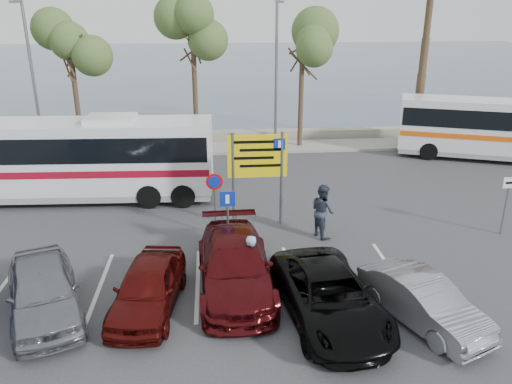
{
  "coord_description": "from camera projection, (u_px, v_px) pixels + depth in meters",
  "views": [
    {
      "loc": [
        -0.63,
        -14.23,
        7.82
      ],
      "look_at": [
        0.93,
        3.0,
        1.38
      ],
      "focal_mm": 35.0,
      "sensor_mm": 36.0,
      "label": 1
    }
  ],
  "objects": [
    {
      "name": "ground",
      "position": [
        236.0,
        265.0,
        16.07
      ],
      "size": [
        120.0,
        120.0,
        0.0
      ],
      "primitive_type": "plane",
      "color": "#37373A",
      "rests_on": "ground"
    },
    {
      "name": "kerb_strip",
      "position": [
        223.0,
        148.0,
        29.11
      ],
      "size": [
        44.0,
        2.4,
        0.15
      ],
      "primitive_type": "cube",
      "color": "gray",
      "rests_on": "ground"
    },
    {
      "name": "seawall",
      "position": [
        222.0,
        136.0,
        30.89
      ],
      "size": [
        48.0,
        0.8,
        0.6
      ],
      "primitive_type": "cube",
      "color": "gray",
      "rests_on": "ground"
    },
    {
      "name": "sea",
      "position": [
        214.0,
        64.0,
        72.06
      ],
      "size": [
        140.0,
        140.0,
        0.0
      ],
      "primitive_type": "plane",
      "color": "#39485C",
      "rests_on": "ground"
    },
    {
      "name": "tree_left",
      "position": [
        69.0,
        43.0,
        26.36
      ],
      "size": [
        3.2,
        3.2,
        7.2
      ],
      "color": "#382619",
      "rests_on": "kerb_strip"
    },
    {
      "name": "tree_mid",
      "position": [
        192.0,
        30.0,
        26.68
      ],
      "size": [
        3.2,
        3.2,
        8.0
      ],
      "color": "#382619",
      "rests_on": "kerb_strip"
    },
    {
      "name": "tree_right",
      "position": [
        303.0,
        39.0,
        27.36
      ],
      "size": [
        3.2,
        3.2,
        7.4
      ],
      "color": "#382619",
      "rests_on": "kerb_strip"
    },
    {
      "name": "street_lamp_left",
      "position": [
        32.0,
        72.0,
        26.24
      ],
      "size": [
        0.45,
        1.15,
        8.01
      ],
      "color": "slate",
      "rests_on": "kerb_strip"
    },
    {
      "name": "street_lamp_right",
      "position": [
        276.0,
        69.0,
        27.33
      ],
      "size": [
        0.45,
        1.15,
        8.01
      ],
      "color": "slate",
      "rests_on": "kerb_strip"
    },
    {
      "name": "direction_sign",
      "position": [
        258.0,
        163.0,
        18.29
      ],
      "size": [
        2.2,
        0.12,
        3.6
      ],
      "color": "slate",
      "rests_on": "ground"
    },
    {
      "name": "sign_no_stop",
      "position": [
        215.0,
        194.0,
        17.69
      ],
      "size": [
        0.6,
        0.08,
        2.35
      ],
      "color": "slate",
      "rests_on": "ground"
    },
    {
      "name": "sign_parking",
      "position": [
        228.0,
        214.0,
        16.27
      ],
      "size": [
        0.5,
        0.07,
        2.25
      ],
      "color": "slate",
      "rests_on": "ground"
    },
    {
      "name": "sign_taxi",
      "position": [
        507.0,
        198.0,
        17.79
      ],
      "size": [
        0.5,
        0.07,
        2.2
      ],
      "color": "slate",
      "rests_on": "ground"
    },
    {
      "name": "lane_markings",
      "position": [
        200.0,
        283.0,
        15.03
      ],
      "size": [
        12.02,
        4.2,
        0.01
      ],
      "primitive_type": null,
      "color": "silver",
      "rests_on": "ground"
    },
    {
      "name": "coach_bus_left",
      "position": [
        73.0,
        162.0,
        21.0
      ],
      "size": [
        11.76,
        3.02,
        3.63
      ],
      "color": "silver",
      "rests_on": "ground"
    },
    {
      "name": "coach_bus_right",
      "position": [
        506.0,
        131.0,
        26.57
      ],
      "size": [
        11.07,
        6.11,
        3.42
      ],
      "color": "silver",
      "rests_on": "ground"
    },
    {
      "name": "car_silver_a",
      "position": [
        43.0,
        290.0,
        13.26
      ],
      "size": [
        3.17,
        4.71,
        1.49
      ],
      "primitive_type": "imported",
      "rotation": [
        0.0,
        0.0,
        0.36
      ],
      "color": "slate",
      "rests_on": "ground"
    },
    {
      "name": "car_maroon",
      "position": [
        235.0,
        265.0,
        14.52
      ],
      "size": [
        2.24,
        5.22,
        1.5
      ],
      "primitive_type": "imported",
      "rotation": [
        0.0,
        0.0,
        0.03
      ],
      "color": "#490C0F",
      "rests_on": "ground"
    },
    {
      "name": "car_red",
      "position": [
        148.0,
        287.0,
        13.54
      ],
      "size": [
        2.11,
        4.15,
        1.36
      ],
      "primitive_type": "imported",
      "rotation": [
        0.0,
        0.0,
        -0.13
      ],
      "color": "#4A0C0A",
      "rests_on": "ground"
    },
    {
      "name": "suv_black",
      "position": [
        329.0,
        296.0,
        13.12
      ],
      "size": [
        2.82,
        5.1,
        1.35
      ],
      "primitive_type": "imported",
      "rotation": [
        0.0,
        0.0,
        0.12
      ],
      "color": "black",
      "rests_on": "ground"
    },
    {
      "name": "car_silver_b",
      "position": [
        423.0,
        301.0,
        12.97
      ],
      "size": [
        2.75,
        4.06,
        1.27
      ],
      "primitive_type": "imported",
      "rotation": [
        0.0,
        0.0,
        0.41
      ],
      "color": "gray",
      "rests_on": "ground"
    },
    {
      "name": "pedestrian_near",
      "position": [
        250.0,
        263.0,
        14.43
      ],
      "size": [
        0.74,
        0.73,
        1.72
      ],
      "primitive_type": "imported",
      "rotation": [
        0.0,
        0.0,
        3.87
      ],
      "color": "#8DADCD",
      "rests_on": "ground"
    },
    {
      "name": "pedestrian_far",
      "position": [
        323.0,
        211.0,
        17.8
      ],
      "size": [
        1.04,
        1.16,
        1.96
      ],
      "primitive_type": "imported",
      "rotation": [
        0.0,
        0.0,
        1.95
      ],
      "color": "#2E3545",
      "rests_on": "ground"
    }
  ]
}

